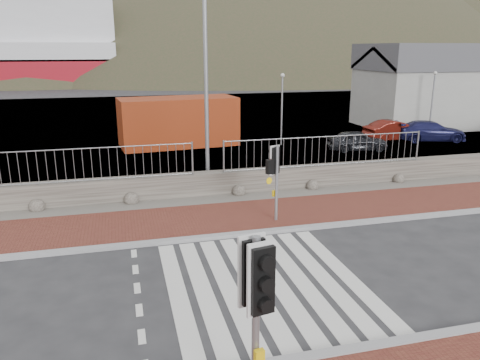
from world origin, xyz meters
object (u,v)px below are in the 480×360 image
object	(u,v)px
shipping_container	(178,122)
car_c	(430,131)
streetlight	(210,59)
car_a	(357,141)
traffic_signal_far	(276,167)
car_b	(394,130)
traffic_signal_near	(256,290)

from	to	relation	value
shipping_container	car_c	size ratio (longest dim) A/B	1.57
streetlight	car_a	bearing A→B (deg)	42.98
streetlight	car_c	bearing A→B (deg)	37.57
car_a	traffic_signal_far	bearing A→B (deg)	148.73
traffic_signal_far	streetlight	distance (m)	5.47
traffic_signal_far	car_b	distance (m)	16.40
traffic_signal_near	traffic_signal_far	distance (m)	8.38
traffic_signal_far	traffic_signal_near	bearing A→B (deg)	46.48
streetlight	car_a	world-z (taller)	streetlight
traffic_signal_far	shipping_container	distance (m)	13.51
shipping_container	traffic_signal_near	bearing A→B (deg)	-100.22
car_c	streetlight	bearing A→B (deg)	127.18
car_a	car_b	bearing A→B (deg)	-51.09
car_a	car_c	xyz separation A→B (m)	(5.69, 1.44, 0.05)
traffic_signal_far	car_b	size ratio (longest dim) A/B	0.68
car_a	streetlight	bearing A→B (deg)	128.34
shipping_container	car_c	bearing A→B (deg)	-15.59
shipping_container	car_a	bearing A→B (deg)	-29.04
traffic_signal_near	car_c	size ratio (longest dim) A/B	0.70
car_c	traffic_signal_far	bearing A→B (deg)	141.70
streetlight	car_c	world-z (taller)	streetlight
streetlight	car_b	distance (m)	15.45
traffic_signal_far	car_a	xyz separation A→B (m)	(7.97, 9.45, -1.30)
streetlight	car_b	size ratio (longest dim) A/B	2.39
traffic_signal_near	car_c	distance (m)	25.08
streetlight	shipping_container	size ratio (longest dim) A/B	1.36
traffic_signal_far	streetlight	world-z (taller)	streetlight
traffic_signal_near	car_c	xyz separation A→B (m)	(16.63, 18.72, -1.53)
car_a	car_c	size ratio (longest dim) A/B	0.78
streetlight	shipping_container	distance (m)	9.92
shipping_container	car_c	distance (m)	15.30
shipping_container	car_a	distance (m)	10.22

